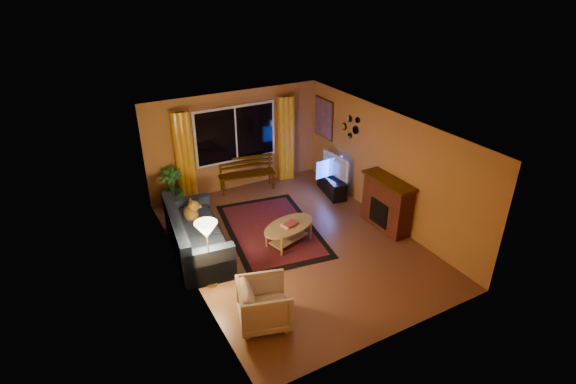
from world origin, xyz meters
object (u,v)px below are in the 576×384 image
sofa (197,233)px  armchair (264,302)px  tv_console (332,185)px  floor_lamp (209,255)px  bench (247,182)px  coffee_table (289,234)px

sofa → armchair: bearing=-76.0°
tv_console → floor_lamp: bearing=-142.6°
sofa → tv_console: (3.78, 0.88, -0.23)m
floor_lamp → sofa: bearing=82.9°
bench → sofa: size_ratio=0.63×
coffee_table → floor_lamp: bearing=-165.0°
sofa → tv_console: size_ratio=2.09×
tv_console → sofa: bearing=-156.2°
bench → floor_lamp: 3.86m
tv_console → bench: bearing=156.3°
armchair → floor_lamp: floor_lamp is taller
coffee_table → sofa: bearing=161.4°
armchair → tv_console: size_ratio=0.76×
floor_lamp → tv_console: 4.41m
coffee_table → tv_console: 2.51m
armchair → bench: bearing=-4.2°
armchair → floor_lamp: 1.40m
bench → coffee_table: size_ratio=1.16×
armchair → tv_console: bearing=-30.1°
bench → tv_console: bearing=-22.9°
sofa → coffee_table: 1.85m
coffee_table → tv_console: size_ratio=1.14×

